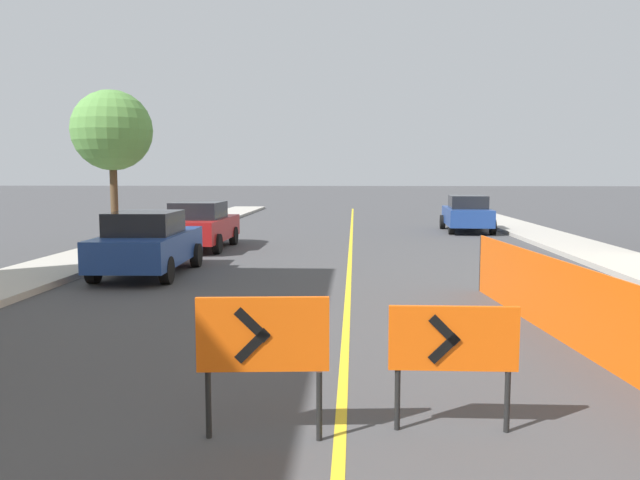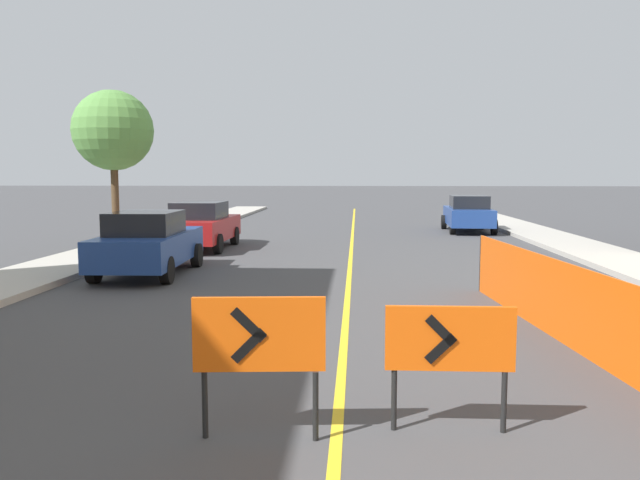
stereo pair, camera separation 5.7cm
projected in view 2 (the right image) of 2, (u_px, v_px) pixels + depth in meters
The scene contains 10 objects.
lane_stripe at pixel (350, 264), 17.31m from camera, with size 0.12×57.16×0.01m.
sidewalk_left at pixel (83, 260), 17.76m from camera, with size 2.24×57.16×0.15m.
sidewalk_right at pixel (631, 264), 16.86m from camera, with size 2.24×57.16×0.15m.
arrow_barricade_primary at pixel (259, 339), 5.80m from camera, with size 1.24×0.17×1.36m.
arrow_barricade_secondary at pixel (450, 343), 5.99m from camera, with size 1.24×0.09×1.24m.
safety_mesh_fence at pixel (566, 304), 9.13m from camera, with size 0.90×8.42×1.21m.
parked_car_curb_near at pixel (148, 243), 15.50m from camera, with size 1.95×4.36×1.59m.
parked_car_curb_mid at pixel (201, 225), 20.89m from camera, with size 1.94×4.32×1.59m.
parked_car_curb_far at pixel (468, 214), 27.20m from camera, with size 2.04×4.40×1.59m.
street_tree_left_near at pixel (113, 131), 20.12m from camera, with size 2.58×2.58×5.06m.
Camera 2 is at (0.18, 11.41, 2.49)m, focal length 35.00 mm.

